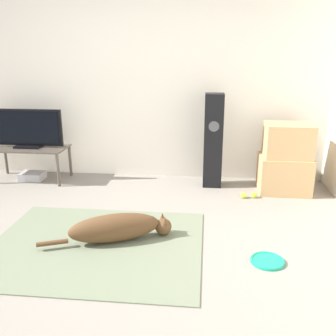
{
  "coord_description": "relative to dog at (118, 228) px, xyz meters",
  "views": [
    {
      "loc": [
        1.08,
        -2.69,
        1.59
      ],
      "look_at": [
        0.7,
        0.98,
        0.45
      ],
      "focal_mm": 40.0,
      "sensor_mm": 36.0,
      "label": 1
    }
  ],
  "objects": [
    {
      "name": "ground_plane",
      "position": [
        -0.34,
        -0.2,
        -0.13
      ],
      "size": [
        12.0,
        12.0,
        0.0
      ],
      "primitive_type": "plane",
      "color": "gray"
    },
    {
      "name": "game_console",
      "position": [
        -1.5,
        1.53,
        -0.08
      ],
      "size": [
        0.29,
        0.23,
        0.1
      ],
      "color": "#B7B7BC",
      "rests_on": "ground_plane"
    },
    {
      "name": "cardboard_box_lower",
      "position": [
        1.67,
        1.44,
        0.08
      ],
      "size": [
        0.58,
        0.48,
        0.43
      ],
      "color": "tan",
      "rests_on": "ground_plane"
    },
    {
      "name": "dog",
      "position": [
        0.0,
        0.0,
        0.0
      ],
      "size": [
        1.1,
        0.51,
        0.25
      ],
      "color": "brown",
      "rests_on": "area_rug"
    },
    {
      "name": "wall_back",
      "position": [
        -0.34,
        1.9,
        1.14
      ],
      "size": [
        8.0,
        0.06,
        2.55
      ],
      "color": "silver",
      "rests_on": "ground_plane"
    },
    {
      "name": "tv",
      "position": [
        -1.51,
        1.54,
        0.54
      ],
      "size": [
        0.91,
        0.2,
        0.49
      ],
      "color": "black",
      "rests_on": "tv_stand"
    },
    {
      "name": "tennis_ball_near_speaker",
      "position": [
        1.3,
        1.18,
        -0.1
      ],
      "size": [
        0.07,
        0.07,
        0.07
      ],
      "color": "#C6E033",
      "rests_on": "ground_plane"
    },
    {
      "name": "floor_speaker",
      "position": [
        0.82,
        1.56,
        0.44
      ],
      "size": [
        0.22,
        0.23,
        1.13
      ],
      "color": "black",
      "rests_on": "ground_plane"
    },
    {
      "name": "tennis_ball_by_boxes",
      "position": [
        1.18,
        1.16,
        -0.1
      ],
      "size": [
        0.07,
        0.07,
        0.07
      ],
      "color": "#C6E033",
      "rests_on": "ground_plane"
    },
    {
      "name": "area_rug",
      "position": [
        -0.18,
        -0.09,
        -0.13
      ],
      "size": [
        1.81,
        1.47,
        0.01
      ],
      "color": "slate",
      "rests_on": "ground_plane"
    },
    {
      "name": "frisbee",
      "position": [
        1.25,
        -0.21,
        -0.12
      ],
      "size": [
        0.27,
        0.27,
        0.03
      ],
      "color": "#199E7A",
      "rests_on": "ground_plane"
    },
    {
      "name": "tv_stand",
      "position": [
        -1.51,
        1.53,
        0.25
      ],
      "size": [
        0.96,
        0.48,
        0.43
      ],
      "color": "brown",
      "rests_on": "ground_plane"
    },
    {
      "name": "cardboard_box_upper",
      "position": [
        1.68,
        1.44,
        0.49
      ],
      "size": [
        0.52,
        0.43,
        0.39
      ],
      "color": "tan",
      "rests_on": "cardboard_box_lower"
    }
  ]
}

